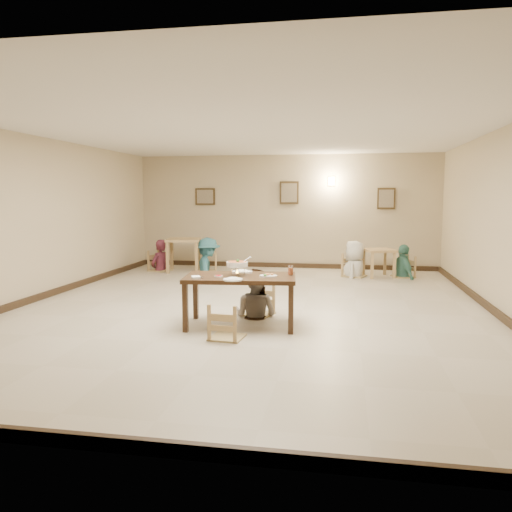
% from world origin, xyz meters
% --- Properties ---
extents(floor, '(10.00, 10.00, 0.00)m').
position_xyz_m(floor, '(0.00, 0.00, 0.00)').
color(floor, '#BDB29E').
rests_on(floor, ground).
extents(ceiling, '(10.00, 10.00, 0.00)m').
position_xyz_m(ceiling, '(0.00, 0.00, 3.00)').
color(ceiling, silver).
rests_on(ceiling, wall_back).
extents(wall_back, '(10.00, 0.00, 10.00)m').
position_xyz_m(wall_back, '(0.00, 5.00, 1.50)').
color(wall_back, tan).
rests_on(wall_back, floor).
extents(wall_front, '(10.00, 0.00, 10.00)m').
position_xyz_m(wall_front, '(0.00, -5.00, 1.50)').
color(wall_front, tan).
rests_on(wall_front, floor).
extents(wall_left, '(0.00, 10.00, 10.00)m').
position_xyz_m(wall_left, '(-4.00, 0.00, 1.50)').
color(wall_left, tan).
rests_on(wall_left, floor).
extents(wall_right, '(0.00, 10.00, 10.00)m').
position_xyz_m(wall_right, '(4.00, 0.00, 1.50)').
color(wall_right, tan).
rests_on(wall_right, floor).
extents(baseboard_back, '(8.00, 0.06, 0.12)m').
position_xyz_m(baseboard_back, '(0.00, 4.97, 0.06)').
color(baseboard_back, black).
rests_on(baseboard_back, floor).
extents(baseboard_front, '(8.00, 0.06, 0.12)m').
position_xyz_m(baseboard_front, '(0.00, -4.97, 0.06)').
color(baseboard_front, black).
rests_on(baseboard_front, floor).
extents(baseboard_left, '(0.06, 10.00, 0.12)m').
position_xyz_m(baseboard_left, '(-3.97, 0.00, 0.06)').
color(baseboard_left, black).
rests_on(baseboard_left, floor).
extents(baseboard_right, '(0.06, 10.00, 0.12)m').
position_xyz_m(baseboard_right, '(3.97, 0.00, 0.06)').
color(baseboard_right, black).
rests_on(baseboard_right, floor).
extents(picture_a, '(0.55, 0.04, 0.45)m').
position_xyz_m(picture_a, '(-2.20, 4.96, 1.90)').
color(picture_a, '#362815').
rests_on(picture_a, wall_back).
extents(picture_b, '(0.50, 0.04, 0.60)m').
position_xyz_m(picture_b, '(0.10, 4.96, 2.00)').
color(picture_b, '#362815').
rests_on(picture_b, wall_back).
extents(picture_c, '(0.45, 0.04, 0.55)m').
position_xyz_m(picture_c, '(2.60, 4.96, 1.85)').
color(picture_c, '#362815').
rests_on(picture_c, wall_back).
extents(wall_sconce, '(0.16, 0.05, 0.22)m').
position_xyz_m(wall_sconce, '(1.20, 4.96, 2.30)').
color(wall_sconce, '#FFD88C').
rests_on(wall_sconce, wall_back).
extents(main_table, '(1.69, 1.07, 0.75)m').
position_xyz_m(main_table, '(0.07, -1.22, 0.67)').
color(main_table, '#362111').
rests_on(main_table, floor).
extents(chair_far, '(0.43, 0.43, 0.91)m').
position_xyz_m(chair_far, '(0.21, -0.49, 0.45)').
color(chair_far, tan).
rests_on(chair_far, floor).
extents(chair_near, '(0.43, 0.43, 0.92)m').
position_xyz_m(chair_near, '(0.02, -1.89, 0.46)').
color(chair_near, tan).
rests_on(chair_near, floor).
extents(main_diner, '(0.89, 0.79, 1.54)m').
position_xyz_m(main_diner, '(0.18, -0.60, 0.77)').
color(main_diner, gray).
rests_on(main_diner, floor).
extents(curry_warmer, '(0.35, 0.31, 0.28)m').
position_xyz_m(curry_warmer, '(0.01, -1.20, 0.92)').
color(curry_warmer, silver).
rests_on(curry_warmer, main_table).
extents(rice_plate_far, '(0.31, 0.31, 0.07)m').
position_xyz_m(rice_plate_far, '(0.03, -0.93, 0.77)').
color(rice_plate_far, white).
rests_on(rice_plate_far, main_table).
extents(rice_plate_near, '(0.27, 0.27, 0.06)m').
position_xyz_m(rice_plate_near, '(0.04, -1.64, 0.76)').
color(rice_plate_near, white).
rests_on(rice_plate_near, main_table).
extents(fried_plate, '(0.26, 0.26, 0.06)m').
position_xyz_m(fried_plate, '(0.48, -1.25, 0.77)').
color(fried_plate, white).
rests_on(fried_plate, main_table).
extents(chili_dish, '(0.12, 0.12, 0.02)m').
position_xyz_m(chili_dish, '(-0.22, -1.39, 0.76)').
color(chili_dish, white).
rests_on(chili_dish, main_table).
extents(napkin_cutlery, '(0.20, 0.25, 0.03)m').
position_xyz_m(napkin_cutlery, '(-0.51, -1.55, 0.76)').
color(napkin_cutlery, white).
rests_on(napkin_cutlery, main_table).
extents(drink_glass, '(0.07, 0.07, 0.15)m').
position_xyz_m(drink_glass, '(0.78, -1.04, 0.82)').
color(drink_glass, white).
rests_on(drink_glass, main_table).
extents(bg_table_left, '(0.99, 0.99, 0.84)m').
position_xyz_m(bg_table_left, '(-2.47, 3.84, 0.70)').
color(bg_table_left, tan).
rests_on(bg_table_left, floor).
extents(bg_table_right, '(0.84, 0.84, 0.66)m').
position_xyz_m(bg_table_right, '(2.38, 3.80, 0.53)').
color(bg_table_right, tan).
rests_on(bg_table_right, floor).
extents(bg_chair_ll, '(0.47, 0.47, 1.00)m').
position_xyz_m(bg_chair_ll, '(-3.09, 3.78, 0.50)').
color(bg_chair_ll, tan).
rests_on(bg_chair_ll, floor).
extents(bg_chair_lr, '(0.45, 0.45, 0.96)m').
position_xyz_m(bg_chair_lr, '(-1.85, 3.87, 0.48)').
color(bg_chair_lr, tan).
rests_on(bg_chair_lr, floor).
extents(bg_chair_rl, '(0.50, 0.50, 1.06)m').
position_xyz_m(bg_chair_rl, '(1.81, 3.73, 0.53)').
color(bg_chair_rl, tan).
rests_on(bg_chair_rl, floor).
extents(bg_chair_rr, '(0.45, 0.45, 0.96)m').
position_xyz_m(bg_chair_rr, '(2.95, 3.84, 0.48)').
color(bg_chair_rr, tan).
rests_on(bg_chair_rr, floor).
extents(bg_diner_a, '(0.57, 0.69, 1.62)m').
position_xyz_m(bg_diner_a, '(-3.09, 3.78, 0.81)').
color(bg_diner_a, '#541F2E').
rests_on(bg_diner_a, floor).
extents(bg_diner_b, '(1.02, 1.29, 1.74)m').
position_xyz_m(bg_diner_b, '(-1.85, 3.87, 0.87)').
color(bg_diner_b, teal).
rests_on(bg_diner_b, floor).
extents(bg_diner_c, '(0.70, 0.93, 1.71)m').
position_xyz_m(bg_diner_c, '(1.81, 3.73, 0.86)').
color(bg_diner_c, silver).
rests_on(bg_diner_c, floor).
extents(bg_diner_d, '(0.69, 0.99, 1.56)m').
position_xyz_m(bg_diner_d, '(2.95, 3.84, 0.78)').
color(bg_diner_d, teal).
rests_on(bg_diner_d, floor).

